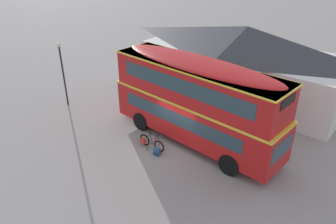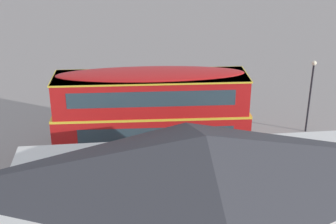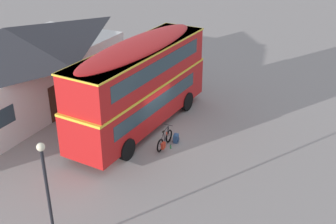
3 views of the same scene
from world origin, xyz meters
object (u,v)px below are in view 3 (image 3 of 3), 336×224
(double_decker_bus, at_px, (140,82))
(touring_bicycle, at_px, (164,141))
(water_bottle_green_metal, at_px, (171,147))
(street_lamp, at_px, (47,187))
(backpack_on_ground, at_px, (176,138))

(double_decker_bus, bearing_deg, touring_bicycle, -124.67)
(water_bottle_green_metal, bearing_deg, touring_bicycle, 92.24)
(water_bottle_green_metal, relative_size, street_lamp, 0.05)
(backpack_on_ground, relative_size, street_lamp, 0.11)
(double_decker_bus, height_order, street_lamp, double_decker_bus)
(double_decker_bus, distance_m, street_lamp, 9.61)
(street_lamp, bearing_deg, backpack_on_ground, -5.01)
(touring_bicycle, xyz_separation_m, water_bottle_green_metal, (0.01, -0.33, -0.27))
(backpack_on_ground, relative_size, water_bottle_green_metal, 2.18)
(touring_bicycle, distance_m, backpack_on_ground, 0.78)
(touring_bicycle, bearing_deg, water_bottle_green_metal, -87.76)
(water_bottle_green_metal, xyz_separation_m, street_lamp, (-8.04, 0.78, 2.63))
(double_decker_bus, relative_size, water_bottle_green_metal, 45.45)
(backpack_on_ground, distance_m, water_bottle_green_metal, 0.71)
(touring_bicycle, distance_m, street_lamp, 8.38)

